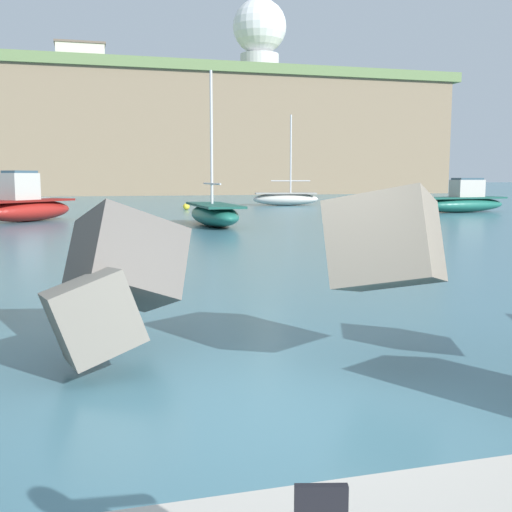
{
  "coord_description": "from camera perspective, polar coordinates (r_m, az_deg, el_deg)",
  "views": [
    {
      "loc": [
        -1.83,
        -5.28,
        2.17
      ],
      "look_at": [
        -0.22,
        0.5,
        1.4
      ],
      "focal_mm": 43.37,
      "sensor_mm": 36.0,
      "label": 1
    }
  ],
  "objects": [
    {
      "name": "mooring_buoy_inner",
      "position": [
        21.72,
        12.44,
        2.01
      ],
      "size": [
        0.44,
        0.44,
        0.44
      ],
      "color": "silver",
      "rests_on": "ground"
    },
    {
      "name": "boat_near_centre",
      "position": [
        32.08,
        -20.42,
        4.38
      ],
      "size": [
        4.86,
        4.77,
        2.46
      ],
      "color": "maroon",
      "rests_on": "ground"
    },
    {
      "name": "boat_near_right",
      "position": [
        27.48,
        -3.88,
        3.92
      ],
      "size": [
        1.84,
        5.65,
        6.78
      ],
      "color": "#1E6656",
      "rests_on": "ground"
    },
    {
      "name": "radar_dome",
      "position": [
        88.72,
        0.33,
        19.77
      ],
      "size": [
        7.25,
        7.25,
        10.51
      ],
      "color": "silver",
      "rests_on": "headland_bluff"
    },
    {
      "name": "station_building_west",
      "position": [
        99.0,
        -15.87,
        16.53
      ],
      "size": [
        7.2,
        6.07,
        6.1
      ],
      "color": "beige",
      "rests_on": "headland_bluff"
    },
    {
      "name": "ground_plane",
      "position": [
        5.99,
        3.4,
        -13.92
      ],
      "size": [
        400.0,
        400.0,
        0.0
      ],
      "primitive_type": "plane",
      "color": "#42707F"
    },
    {
      "name": "mooring_buoy_middle",
      "position": [
        40.87,
        -6.45,
        4.55
      ],
      "size": [
        0.44,
        0.44,
        0.44
      ],
      "color": "yellow",
      "rests_on": "ground"
    },
    {
      "name": "boat_mid_centre",
      "position": [
        39.99,
        18.41,
        4.81
      ],
      "size": [
        6.28,
        2.26,
        2.09
      ],
      "color": "#1E6656",
      "rests_on": "ground"
    },
    {
      "name": "boat_far_centre",
      "position": [
        46.93,
        2.75,
        5.34
      ],
      "size": [
        5.2,
        2.75,
        6.74
      ],
      "color": "beige",
      "rests_on": "ground"
    },
    {
      "name": "headland_bluff",
      "position": [
        91.32,
        -19.26,
        10.42
      ],
      "size": [
        105.13,
        39.64,
        15.39
      ],
      "color": "#847056",
      "rests_on": "ground"
    },
    {
      "name": "station_building_central",
      "position": [
        99.25,
        -15.7,
        16.01
      ],
      "size": [
        6.28,
        4.79,
        4.38
      ],
      "color": "silver",
      "rests_on": "headland_bluff"
    },
    {
      "name": "breakwater_jetty",
      "position": [
        6.98,
        -11.39,
        -2.43
      ],
      "size": [
        31.76,
        7.3,
        2.35
      ],
      "color": "#4C4944",
      "rests_on": "ground"
    },
    {
      "name": "boat_mid_right",
      "position": [
        46.93,
        -21.27,
        4.95
      ],
      "size": [
        4.99,
        5.28,
        2.08
      ],
      "color": "beige",
      "rests_on": "ground"
    }
  ]
}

